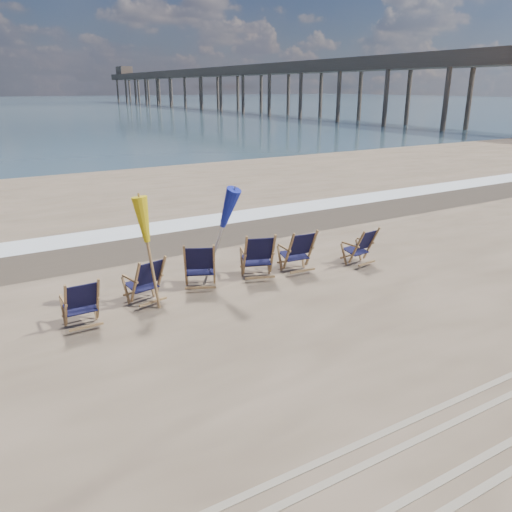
{
  "coord_description": "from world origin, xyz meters",
  "views": [
    {
      "loc": [
        -4.72,
        -5.82,
        4.06
      ],
      "look_at": [
        0.0,
        2.2,
        0.9
      ],
      "focal_mm": 35.0,
      "sensor_mm": 36.0,
      "label": 1
    }
  ],
  "objects_px": {
    "beach_chair_5": "(371,245)",
    "fishing_pier": "(235,83)",
    "umbrella_yellow": "(148,226)",
    "beach_chair_0": "(98,301)",
    "beach_chair_1": "(161,277)",
    "beach_chair_3": "(273,256)",
    "beach_chair_4": "(312,250)",
    "umbrella_blue": "(216,206)",
    "beach_chair_2": "(214,266)"
  },
  "relations": [
    {
      "from": "beach_chair_3",
      "to": "beach_chair_5",
      "type": "relative_size",
      "value": 1.16
    },
    {
      "from": "beach_chair_2",
      "to": "beach_chair_0",
      "type": "bearing_deg",
      "value": 35.74
    },
    {
      "from": "beach_chair_1",
      "to": "beach_chair_5",
      "type": "xyz_separation_m",
      "value": [
        5.13,
        -0.44,
        -0.03
      ]
    },
    {
      "from": "beach_chair_0",
      "to": "umbrella_yellow",
      "type": "height_order",
      "value": "umbrella_yellow"
    },
    {
      "from": "beach_chair_0",
      "to": "beach_chair_4",
      "type": "height_order",
      "value": "beach_chair_4"
    },
    {
      "from": "beach_chair_3",
      "to": "beach_chair_1",
      "type": "bearing_deg",
      "value": 16.39
    },
    {
      "from": "beach_chair_5",
      "to": "beach_chair_0",
      "type": "bearing_deg",
      "value": -7.47
    },
    {
      "from": "beach_chair_1",
      "to": "umbrella_blue",
      "type": "distance_m",
      "value": 1.8
    },
    {
      "from": "beach_chair_0",
      "to": "beach_chair_4",
      "type": "relative_size",
      "value": 0.92
    },
    {
      "from": "umbrella_yellow",
      "to": "umbrella_blue",
      "type": "height_order",
      "value": "umbrella_blue"
    },
    {
      "from": "beach_chair_3",
      "to": "fishing_pier",
      "type": "xyz_separation_m",
      "value": [
        37.15,
        71.08,
        4.1
      ]
    },
    {
      "from": "beach_chair_5",
      "to": "fishing_pier",
      "type": "relative_size",
      "value": 0.01
    },
    {
      "from": "beach_chair_0",
      "to": "beach_chair_2",
      "type": "xyz_separation_m",
      "value": [
        2.5,
        0.48,
        0.05
      ]
    },
    {
      "from": "beach_chair_3",
      "to": "beach_chair_0",
      "type": "bearing_deg",
      "value": 24.52
    },
    {
      "from": "beach_chair_0",
      "to": "beach_chair_4",
      "type": "bearing_deg",
      "value": -176.73
    },
    {
      "from": "beach_chair_1",
      "to": "umbrella_yellow",
      "type": "height_order",
      "value": "umbrella_yellow"
    },
    {
      "from": "beach_chair_3",
      "to": "fishing_pier",
      "type": "distance_m",
      "value": 80.31
    },
    {
      "from": "beach_chair_2",
      "to": "beach_chair_3",
      "type": "xyz_separation_m",
      "value": [
        1.37,
        -0.11,
        0.02
      ]
    },
    {
      "from": "beach_chair_5",
      "to": "umbrella_blue",
      "type": "relative_size",
      "value": 0.41
    },
    {
      "from": "beach_chair_2",
      "to": "beach_chair_3",
      "type": "height_order",
      "value": "beach_chair_3"
    },
    {
      "from": "beach_chair_2",
      "to": "umbrella_blue",
      "type": "xyz_separation_m",
      "value": [
        0.09,
        0.0,
        1.26
      ]
    },
    {
      "from": "beach_chair_1",
      "to": "fishing_pier",
      "type": "bearing_deg",
      "value": -132.17
    },
    {
      "from": "beach_chair_0",
      "to": "beach_chair_1",
      "type": "bearing_deg",
      "value": -160.52
    },
    {
      "from": "beach_chair_4",
      "to": "fishing_pier",
      "type": "relative_size",
      "value": 0.01
    },
    {
      "from": "beach_chair_2",
      "to": "beach_chair_3",
      "type": "distance_m",
      "value": 1.38
    },
    {
      "from": "beach_chair_3",
      "to": "beach_chair_4",
      "type": "distance_m",
      "value": 1.02
    },
    {
      "from": "beach_chair_4",
      "to": "umbrella_blue",
      "type": "relative_size",
      "value": 0.45
    },
    {
      "from": "beach_chair_4",
      "to": "fishing_pier",
      "type": "height_order",
      "value": "fishing_pier"
    },
    {
      "from": "beach_chair_3",
      "to": "umbrella_yellow",
      "type": "bearing_deg",
      "value": 20.63
    },
    {
      "from": "beach_chair_2",
      "to": "fishing_pier",
      "type": "xyz_separation_m",
      "value": [
        38.53,
        70.98,
        4.12
      ]
    },
    {
      "from": "beach_chair_5",
      "to": "umbrella_blue",
      "type": "bearing_deg",
      "value": -14.29
    },
    {
      "from": "beach_chair_3",
      "to": "umbrella_yellow",
      "type": "xyz_separation_m",
      "value": [
        -2.78,
        -0.08,
        1.09
      ]
    },
    {
      "from": "beach_chair_5",
      "to": "umbrella_blue",
      "type": "height_order",
      "value": "umbrella_blue"
    },
    {
      "from": "beach_chair_5",
      "to": "umbrella_blue",
      "type": "distance_m",
      "value": 4.12
    },
    {
      "from": "beach_chair_5",
      "to": "umbrella_yellow",
      "type": "height_order",
      "value": "umbrella_yellow"
    },
    {
      "from": "umbrella_yellow",
      "to": "fishing_pier",
      "type": "height_order",
      "value": "fishing_pier"
    },
    {
      "from": "beach_chair_4",
      "to": "umbrella_blue",
      "type": "bearing_deg",
      "value": 1.64
    },
    {
      "from": "umbrella_yellow",
      "to": "beach_chair_4",
      "type": "bearing_deg",
      "value": 0.56
    },
    {
      "from": "umbrella_blue",
      "to": "beach_chair_4",
      "type": "bearing_deg",
      "value": -3.75
    },
    {
      "from": "beach_chair_4",
      "to": "fishing_pier",
      "type": "bearing_deg",
      "value": -111.53
    },
    {
      "from": "beach_chair_1",
      "to": "beach_chair_5",
      "type": "distance_m",
      "value": 5.15
    },
    {
      "from": "beach_chair_1",
      "to": "beach_chair_4",
      "type": "height_order",
      "value": "beach_chair_4"
    },
    {
      "from": "beach_chair_2",
      "to": "fishing_pier",
      "type": "bearing_deg",
      "value": -93.64
    },
    {
      "from": "umbrella_blue",
      "to": "beach_chair_0",
      "type": "bearing_deg",
      "value": -169.41
    },
    {
      "from": "beach_chair_0",
      "to": "beach_chair_4",
      "type": "xyz_separation_m",
      "value": [
        4.9,
        0.33,
        0.04
      ]
    },
    {
      "from": "beach_chair_0",
      "to": "beach_chair_1",
      "type": "distance_m",
      "value": 1.43
    },
    {
      "from": "beach_chair_1",
      "to": "fishing_pier",
      "type": "distance_m",
      "value": 81.42
    },
    {
      "from": "beach_chair_1",
      "to": "beach_chair_4",
      "type": "distance_m",
      "value": 3.56
    },
    {
      "from": "fishing_pier",
      "to": "umbrella_yellow",
      "type": "bearing_deg",
      "value": -119.3
    },
    {
      "from": "beach_chair_1",
      "to": "umbrella_blue",
      "type": "xyz_separation_m",
      "value": [
        1.25,
        -0.01,
        1.29
      ]
    }
  ]
}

